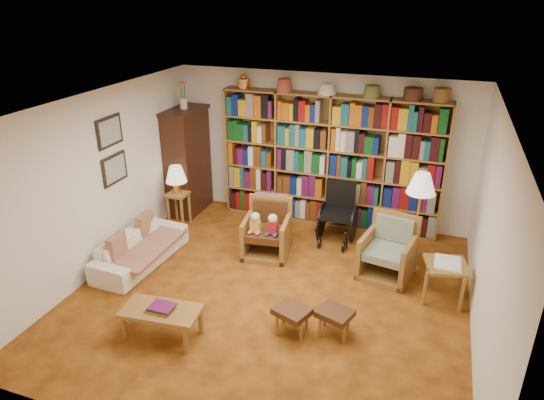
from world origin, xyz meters
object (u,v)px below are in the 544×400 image
at_px(side_table_papers, 446,269).
at_px(footstool_b, 335,315).
at_px(armchair_sage, 388,252).
at_px(armchair_leather, 269,231).
at_px(side_table_lamp, 178,203).
at_px(floor_lamp, 421,188).
at_px(wheelchair, 338,214).
at_px(coffee_table, 161,313).
at_px(footstool_a, 292,313).
at_px(sofa, 141,249).

height_order(side_table_papers, footstool_b, side_table_papers).
bearing_deg(armchair_sage, armchair_leather, 179.90).
relative_size(side_table_papers, footstool_b, 1.33).
relative_size(side_table_lamp, footstool_b, 1.25).
relative_size(side_table_lamp, floor_lamp, 0.39).
relative_size(wheelchair, footstool_b, 2.08).
distance_m(armchair_sage, floor_lamp, 1.02).
distance_m(side_table_lamp, coffee_table, 2.91).
bearing_deg(side_table_papers, side_table_lamp, 169.68).
distance_m(floor_lamp, footstool_b, 2.16).
relative_size(side_table_lamp, armchair_leather, 0.68).
relative_size(armchair_leather, side_table_papers, 1.38).
bearing_deg(armchair_leather, armchair_sage, -0.10).
bearing_deg(armchair_sage, footstool_a, -117.28).
xyz_separation_m(footstool_a, coffee_table, (-1.40, -0.55, 0.04)).
bearing_deg(coffee_table, footstool_a, 21.56).
distance_m(sofa, armchair_leather, 1.90).
height_order(footstool_b, coffee_table, coffee_table).
bearing_deg(wheelchair, coffee_table, -114.86).
xyz_separation_m(armchair_leather, coffee_table, (-0.49, -2.26, -0.04)).
height_order(sofa, coffee_table, sofa).
relative_size(armchair_leather, armchair_sage, 1.00).
bearing_deg(footstool_a, armchair_leather, 117.92).
relative_size(wheelchair, floor_lamp, 0.65).
bearing_deg(sofa, footstool_a, -103.33).
height_order(side_table_lamp, floor_lamp, floor_lamp).
bearing_deg(side_table_lamp, wheelchair, 8.31).
distance_m(footstool_a, coffee_table, 1.51).
xyz_separation_m(wheelchair, footstool_b, (0.48, -2.33, -0.17)).
xyz_separation_m(sofa, side_table_lamp, (-0.10, 1.31, 0.16)).
relative_size(armchair_sage, footstool_a, 1.77).
height_order(armchair_leather, footstool_b, armchair_leather).
xyz_separation_m(sofa, side_table_papers, (4.20, 0.53, 0.21)).
bearing_deg(side_table_papers, footstool_a, -142.02).
bearing_deg(side_table_papers, coffee_table, -148.88).
bearing_deg(side_table_lamp, side_table_papers, -10.32).
bearing_deg(footstool_a, wheelchair, 90.12).
distance_m(sofa, armchair_sage, 3.56).
relative_size(sofa, side_table_papers, 2.61).
height_order(armchair_sage, footstool_a, armchair_sage).
xyz_separation_m(wheelchair, coffee_table, (-1.39, -3.01, -0.12)).
xyz_separation_m(sofa, coffee_table, (1.15, -1.31, 0.08)).
bearing_deg(coffee_table, side_table_papers, 31.12).
bearing_deg(side_table_lamp, footstool_a, -37.99).
xyz_separation_m(armchair_sage, footstool_a, (-0.88, -1.71, -0.05)).
height_order(armchair_leather, wheelchair, wheelchair).
height_order(side_table_lamp, coffee_table, side_table_lamp).
bearing_deg(armchair_sage, footstool_b, -104.38).
xyz_separation_m(footstool_b, coffee_table, (-1.88, -0.68, 0.05)).
xyz_separation_m(side_table_lamp, coffee_table, (1.25, -2.62, -0.09)).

